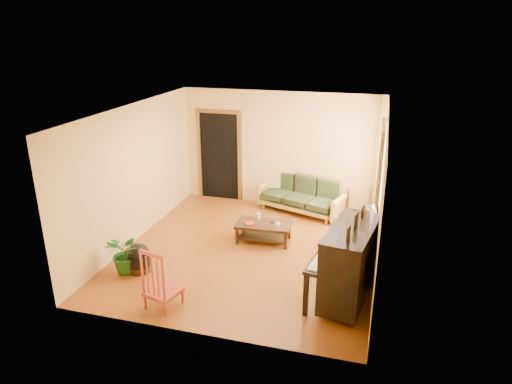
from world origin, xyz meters
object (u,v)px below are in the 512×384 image
(piano, at_px, (349,265))
(potted_plant, at_px, (127,253))
(sofa, at_px, (300,195))
(armchair, at_px, (352,234))
(coffee_table, at_px, (264,232))
(footstool, at_px, (139,261))
(red_chair, at_px, (162,277))
(ceramic_crock, at_px, (369,211))

(piano, relative_size, potted_plant, 1.99)
(sofa, xyz_separation_m, armchair, (1.27, -1.83, 0.04))
(coffee_table, xyz_separation_m, armchair, (1.68, -0.18, 0.26))
(footstool, bearing_deg, red_chair, -43.52)
(sofa, distance_m, armchair, 2.22)
(coffee_table, xyz_separation_m, ceramic_crock, (1.92, 1.82, -0.07))
(piano, xyz_separation_m, potted_plant, (-3.65, -0.10, -0.27))
(armchair, bearing_deg, sofa, 118.43)
(piano, bearing_deg, armchair, 101.69)
(armchair, bearing_deg, potted_plant, -162.95)
(sofa, relative_size, coffee_table, 1.81)
(coffee_table, relative_size, piano, 0.75)
(sofa, height_order, piano, piano)
(armchair, relative_size, red_chair, 0.92)
(armchair, distance_m, potted_plant, 3.92)
(coffee_table, height_order, red_chair, red_chair)
(ceramic_crock, xyz_separation_m, potted_plant, (-3.84, -3.55, 0.23))
(footstool, xyz_separation_m, ceramic_crock, (3.66, 3.48, -0.07))
(coffee_table, bearing_deg, potted_plant, -137.87)
(red_chair, bearing_deg, potted_plant, 158.55)
(sofa, bearing_deg, coffee_table, -85.76)
(red_chair, bearing_deg, piano, 32.04)
(armchair, bearing_deg, coffee_table, 167.52)
(red_chair, height_order, potted_plant, red_chair)
(ceramic_crock, bearing_deg, sofa, -173.54)
(coffee_table, height_order, ceramic_crock, coffee_table)
(red_chair, bearing_deg, footstool, 150.62)
(coffee_table, bearing_deg, footstool, -136.36)
(armchair, bearing_deg, footstool, -162.92)
(footstool, distance_m, potted_plant, 0.25)
(armchair, relative_size, potted_plant, 1.28)
(ceramic_crock, bearing_deg, armchair, -96.83)
(armchair, bearing_deg, red_chair, -144.44)
(armchair, distance_m, piano, 1.46)
(piano, bearing_deg, coffee_table, 146.26)
(sofa, relative_size, potted_plant, 2.71)
(sofa, distance_m, coffee_table, 1.71)
(sofa, distance_m, potted_plant, 4.11)
(footstool, distance_m, red_chair, 1.22)
(coffee_table, height_order, piano, piano)
(red_chair, relative_size, potted_plant, 1.40)
(footstool, height_order, ceramic_crock, footstool)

